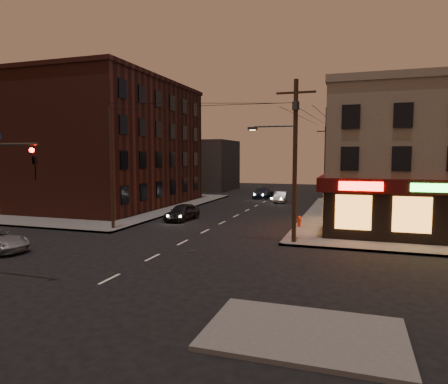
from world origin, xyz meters
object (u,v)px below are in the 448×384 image
at_px(sedan_mid, 281,197).
at_px(sedan_far, 263,192).
at_px(fire_hydrant, 299,221).
at_px(sedan_near, 182,212).

height_order(sedan_mid, sedan_far, sedan_far).
relative_size(sedan_far, fire_hydrant, 6.20).
distance_m(sedan_near, sedan_far, 20.33).
bearing_deg(fire_hydrant, sedan_mid, 104.84).
bearing_deg(sedan_far, sedan_near, -97.32).
relative_size(sedan_near, sedan_far, 0.83).
distance_m(sedan_mid, sedan_far, 5.34).
height_order(sedan_near, sedan_far, sedan_far).
bearing_deg(sedan_near, sedan_far, 87.66).
bearing_deg(sedan_near, fire_hydrant, 0.15).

